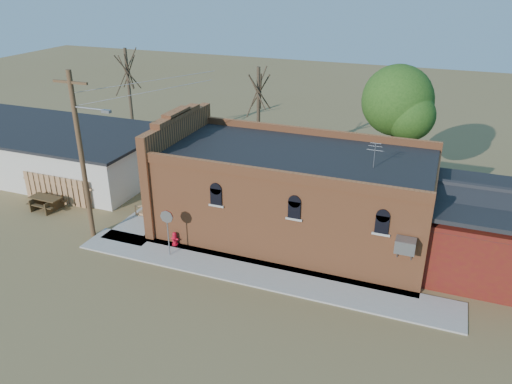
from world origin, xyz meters
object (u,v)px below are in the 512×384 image
(utility_pole, at_px, (82,153))
(stop_sign, at_px, (167,221))
(brick_bar, at_px, (289,193))
(fire_hydrant, at_px, (175,239))
(picnic_table, at_px, (46,201))
(trash_barrel, at_px, (167,214))

(utility_pole, distance_m, stop_sign, 5.70)
(utility_pole, bearing_deg, brick_bar, 23.69)
(fire_hydrant, bearing_deg, stop_sign, -80.88)
(utility_pole, xyz_separation_m, stop_sign, (4.97, -0.37, -2.77))
(brick_bar, distance_m, picnic_table, 14.86)
(fire_hydrant, relative_size, trash_barrel, 1.04)
(stop_sign, distance_m, trash_barrel, 4.27)
(stop_sign, relative_size, picnic_table, 1.26)
(utility_pole, distance_m, picnic_table, 6.57)
(brick_bar, height_order, fire_hydrant, brick_bar)
(fire_hydrant, xyz_separation_m, trash_barrel, (-1.88, 2.39, -0.01))
(picnic_table, bearing_deg, utility_pole, -17.33)
(stop_sign, xyz_separation_m, trash_barrel, (-2.12, 3.36, -1.57))
(picnic_table, bearing_deg, brick_bar, 12.35)
(brick_bar, height_order, trash_barrel, brick_bar)
(fire_hydrant, xyz_separation_m, picnic_table, (-9.45, 1.07, 0.08))
(stop_sign, distance_m, picnic_table, 10.02)
(utility_pole, height_order, trash_barrel, utility_pole)
(trash_barrel, bearing_deg, stop_sign, -57.71)
(utility_pole, relative_size, picnic_table, 4.54)
(utility_pole, bearing_deg, picnic_table, 160.58)
(brick_bar, distance_m, utility_pole, 10.96)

